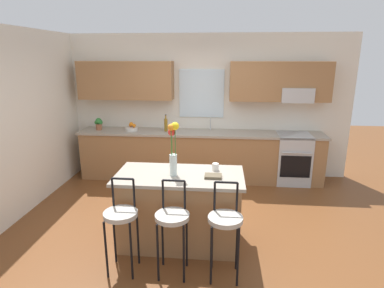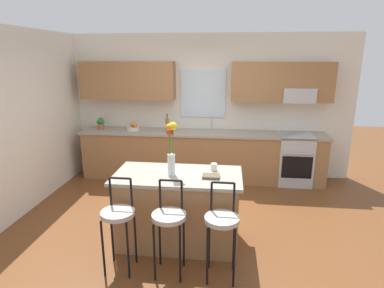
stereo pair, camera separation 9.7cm
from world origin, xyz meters
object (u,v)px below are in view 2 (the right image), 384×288
Objects in this scene: oven_range at (294,159)px; fruit_bowl_oranges at (133,128)px; mug_ceramic at (214,167)px; bar_stool_middle at (169,220)px; potted_plant_small at (101,123)px; bar_stool_near at (118,217)px; flower_vase at (171,148)px; kitchen_island at (178,209)px; bottle_olive_oil at (167,124)px; cookbook at (211,176)px; bar_stool_far at (222,223)px.

oven_range is 3.07m from fruit_bowl_oranges.
mug_ceramic is at bearing -124.30° from oven_range.
potted_plant_small reaches higher than bar_stool_middle.
bar_stool_near is 4.55× the size of potted_plant_small.
potted_plant_small is (-3.67, 0.02, 0.59)m from oven_range.
oven_range is 2.51m from mug_ceramic.
kitchen_island is at bearing 31.76° from flower_vase.
oven_range is at bearing -0.60° from bottle_olive_oil.
bar_stool_middle is at bearing 0.00° from bar_stool_near.
oven_range is at bearing -0.53° from fruit_bowl_oranges.
potted_plant_small reaches higher than fruit_bowl_oranges.
potted_plant_small reaches higher than oven_range.
bottle_olive_oil is 1.39× the size of potted_plant_small.
oven_range is 0.60× the size of kitchen_island.
bar_stool_near is 2.87m from bottle_olive_oil.
mug_ceramic reaches higher than cookbook.
bar_stool_near is at bearing -129.99° from oven_range.
fruit_bowl_oranges is (-1.15, 2.28, -0.30)m from flower_vase.
bar_stool_far reaches higher than mug_ceramic.
bar_stool_near is at bearing -130.69° from flower_vase.
bar_stool_middle is at bearing -83.11° from flower_vase.
cookbook is 2.82m from fruit_bowl_oranges.
cookbook is at bearing -94.59° from mug_ceramic.
cookbook is (0.40, 0.54, 0.30)m from bar_stool_middle.
bar_stool_far is 3.74m from potted_plant_small.
mug_ceramic is 3.07m from potted_plant_small.
bar_stool_far is at bearing 0.00° from bar_stool_middle.
bottle_olive_oil reaches higher than bar_stool_middle.
flower_vase is 2.03× the size of bottle_olive_oil.
fruit_bowl_oranges is (-1.62, 2.30, 0.03)m from cookbook.
flower_vase reaches higher than potted_plant_small.
flower_vase is (-0.07, 0.56, 0.63)m from bar_stool_middle.
flower_vase is (-1.88, -2.25, 0.80)m from oven_range.
mug_ceramic is (0.42, 0.18, 0.50)m from kitchen_island.
flower_vase reaches higher than cookbook.
bar_stool_near reaches higher than kitchen_island.
bottle_olive_oil is at bearing 101.05° from bar_stool_middle.
potted_plant_small is (-2.28, 2.05, 0.08)m from mug_ceramic.
bar_stool_far is at bearing -47.62° from kitchen_island.
flower_vase reaches higher than bar_stool_middle.
bar_stool_near is 4.34× the size of fruit_bowl_oranges.
potted_plant_small is at bearing 129.77° from kitchen_island.
potted_plant_small is (-1.79, 2.28, -0.22)m from flower_vase.
mug_ceramic is (0.42, 0.78, 0.33)m from bar_stool_middle.
bar_stool_middle is 2.92m from bottle_olive_oil.
bottle_olive_oil is (-2.36, 0.02, 0.59)m from oven_range.
flower_vase is at bearing -63.20° from fruit_bowl_oranges.
kitchen_island is 2.96m from potted_plant_small.
oven_range is 2.86m from kitchen_island.
flower_vase is at bearing 176.96° from cookbook.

